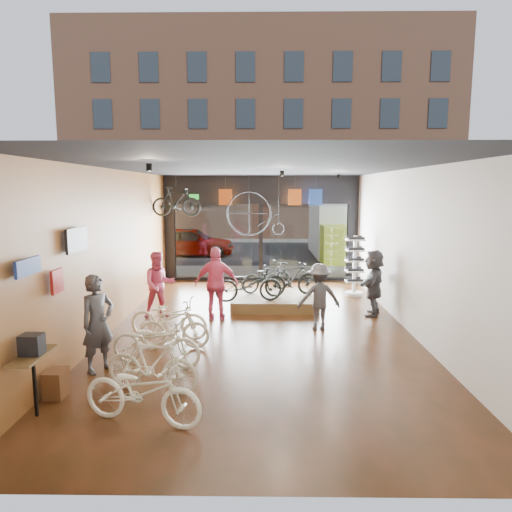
{
  "coord_description": "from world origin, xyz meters",
  "views": [
    {
      "loc": [
        0.05,
        -10.54,
        3.33
      ],
      "look_at": [
        -0.11,
        1.4,
        1.57
      ],
      "focal_mm": 32.0,
      "sensor_mm": 36.0,
      "label": 1
    }
  ],
  "objects_px": {
    "customer_3": "(319,297)",
    "sunglasses_rack": "(355,266)",
    "floor_bike_0": "(143,391)",
    "floor_bike_3": "(174,327)",
    "customer_0": "(98,323)",
    "floor_bike_2": "(156,342)",
    "hung_bike": "(176,202)",
    "display_bike_left": "(249,284)",
    "customer_1": "(159,285)",
    "floor_bike_1": "(152,364)",
    "customer_5": "(374,283)",
    "street_car": "(191,242)",
    "display_platform": "(274,301)",
    "floor_bike_4": "(169,318)",
    "penny_farthing": "(258,215)",
    "box_truck": "(339,232)",
    "display_bike_mid": "(292,279)",
    "customer_2": "(217,284)",
    "display_bike_right": "(266,277)"
  },
  "relations": [
    {
      "from": "street_car",
      "to": "display_platform",
      "type": "xyz_separation_m",
      "value": [
        3.91,
        -9.83,
        -0.58
      ]
    },
    {
      "from": "floor_bike_4",
      "to": "penny_farthing",
      "type": "xyz_separation_m",
      "value": [
        1.96,
        4.91,
        2.03
      ]
    },
    {
      "from": "customer_0",
      "to": "floor_bike_3",
      "type": "bearing_deg",
      "value": -6.21
    },
    {
      "from": "display_bike_left",
      "to": "customer_0",
      "type": "bearing_deg",
      "value": 138.54
    },
    {
      "from": "street_car",
      "to": "box_truck",
      "type": "relative_size",
      "value": 0.65
    },
    {
      "from": "customer_0",
      "to": "penny_farthing",
      "type": "distance_m",
      "value": 7.53
    },
    {
      "from": "floor_bike_2",
      "to": "hung_bike",
      "type": "height_order",
      "value": "hung_bike"
    },
    {
      "from": "street_car",
      "to": "floor_bike_0",
      "type": "distance_m",
      "value": 16.54
    },
    {
      "from": "box_truck",
      "to": "customer_1",
      "type": "xyz_separation_m",
      "value": [
        -6.31,
        -9.95,
        -0.43
      ]
    },
    {
      "from": "display_bike_mid",
      "to": "customer_2",
      "type": "xyz_separation_m",
      "value": [
        -2.0,
        -1.39,
        0.15
      ]
    },
    {
      "from": "floor_bike_2",
      "to": "sunglasses_rack",
      "type": "height_order",
      "value": "sunglasses_rack"
    },
    {
      "from": "customer_0",
      "to": "customer_1",
      "type": "bearing_deg",
      "value": 31.55
    },
    {
      "from": "floor_bike_3",
      "to": "customer_0",
      "type": "xyz_separation_m",
      "value": [
        -1.14,
        -1.23,
        0.45
      ]
    },
    {
      "from": "customer_3",
      "to": "sunglasses_rack",
      "type": "height_order",
      "value": "sunglasses_rack"
    },
    {
      "from": "display_bike_left",
      "to": "sunglasses_rack",
      "type": "bearing_deg",
      "value": -66.99
    },
    {
      "from": "floor_bike_0",
      "to": "customer_3",
      "type": "bearing_deg",
      "value": -19.25
    },
    {
      "from": "street_car",
      "to": "floor_bike_4",
      "type": "relative_size",
      "value": 2.38
    },
    {
      "from": "customer_1",
      "to": "hung_bike",
      "type": "height_order",
      "value": "hung_bike"
    },
    {
      "from": "street_car",
      "to": "display_platform",
      "type": "distance_m",
      "value": 10.6
    },
    {
      "from": "floor_bike_3",
      "to": "customer_3",
      "type": "bearing_deg",
      "value": -63.01
    },
    {
      "from": "floor_bike_3",
      "to": "customer_5",
      "type": "height_order",
      "value": "customer_5"
    },
    {
      "from": "floor_bike_1",
      "to": "customer_5",
      "type": "xyz_separation_m",
      "value": [
        4.77,
        4.74,
        0.39
      ]
    },
    {
      "from": "penny_farthing",
      "to": "box_truck",
      "type": "bearing_deg",
      "value": 61.0
    },
    {
      "from": "floor_bike_0",
      "to": "customer_3",
      "type": "xyz_separation_m",
      "value": [
        3.06,
        4.48,
        0.31
      ]
    },
    {
      "from": "floor_bike_0",
      "to": "sunglasses_rack",
      "type": "distance_m",
      "value": 9.26
    },
    {
      "from": "floor_bike_1",
      "to": "customer_0",
      "type": "bearing_deg",
      "value": 67.08
    },
    {
      "from": "display_platform",
      "to": "penny_farthing",
      "type": "height_order",
      "value": "penny_farthing"
    },
    {
      "from": "display_bike_right",
      "to": "customer_3",
      "type": "relative_size",
      "value": 1.07
    },
    {
      "from": "display_platform",
      "to": "sunglasses_rack",
      "type": "xyz_separation_m",
      "value": [
        2.56,
        1.42,
        0.8
      ]
    },
    {
      "from": "customer_3",
      "to": "sunglasses_rack",
      "type": "bearing_deg",
      "value": -118.37
    },
    {
      "from": "floor_bike_1",
      "to": "floor_bike_4",
      "type": "height_order",
      "value": "floor_bike_1"
    },
    {
      "from": "floor_bike_4",
      "to": "customer_1",
      "type": "bearing_deg",
      "value": 29.35
    },
    {
      "from": "floor_bike_1",
      "to": "floor_bike_4",
      "type": "distance_m",
      "value": 2.74
    },
    {
      "from": "customer_0",
      "to": "floor_bike_1",
      "type": "bearing_deg",
      "value": -89.64
    },
    {
      "from": "display_bike_right",
      "to": "sunglasses_rack",
      "type": "xyz_separation_m",
      "value": [
        2.77,
        0.81,
        0.2
      ]
    },
    {
      "from": "street_car",
      "to": "display_bike_mid",
      "type": "xyz_separation_m",
      "value": [
        4.41,
        -9.79,
        0.06
      ]
    },
    {
      "from": "box_truck",
      "to": "floor_bike_0",
      "type": "distance_m",
      "value": 16.35
    },
    {
      "from": "box_truck",
      "to": "customer_5",
      "type": "height_order",
      "value": "box_truck"
    },
    {
      "from": "floor_bike_2",
      "to": "customer_5",
      "type": "bearing_deg",
      "value": -40.85
    },
    {
      "from": "hung_bike",
      "to": "floor_bike_3",
      "type": "bearing_deg",
      "value": -167.33
    },
    {
      "from": "floor_bike_2",
      "to": "floor_bike_4",
      "type": "bearing_deg",
      "value": 15.89
    },
    {
      "from": "floor_bike_4",
      "to": "customer_0",
      "type": "xyz_separation_m",
      "value": [
        -0.91,
        -1.86,
        0.43
      ]
    },
    {
      "from": "customer_2",
      "to": "hung_bike",
      "type": "relative_size",
      "value": 1.19
    },
    {
      "from": "floor_bike_0",
      "to": "sunglasses_rack",
      "type": "xyz_separation_m",
      "value": [
        4.6,
        8.02,
        0.47
      ]
    },
    {
      "from": "display_bike_mid",
      "to": "customer_2",
      "type": "distance_m",
      "value": 2.45
    },
    {
      "from": "floor_bike_3",
      "to": "display_bike_right",
      "type": "height_order",
      "value": "display_bike_right"
    },
    {
      "from": "floor_bike_4",
      "to": "display_bike_mid",
      "type": "distance_m",
      "value": 4.14
    },
    {
      "from": "floor_bike_2",
      "to": "hung_bike",
      "type": "xyz_separation_m",
      "value": [
        -0.77,
        6.5,
        2.45
      ]
    },
    {
      "from": "customer_1",
      "to": "floor_bike_0",
      "type": "bearing_deg",
      "value": -102.53
    },
    {
      "from": "customer_1",
      "to": "display_bike_right",
      "type": "bearing_deg",
      "value": 9.01
    }
  ]
}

